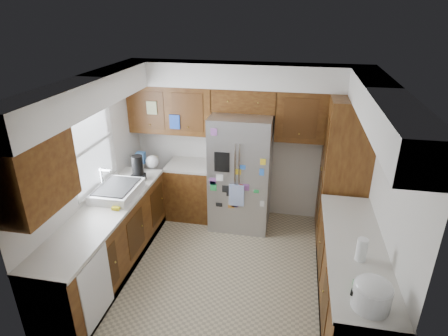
{
  "coord_description": "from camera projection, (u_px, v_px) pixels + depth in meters",
  "views": [
    {
      "loc": [
        0.76,
        -3.98,
        3.27
      ],
      "look_at": [
        -0.1,
        0.35,
        1.33
      ],
      "focal_mm": 30.0,
      "sensor_mm": 36.0,
      "label": 1
    }
  ],
  "objects": [
    {
      "name": "fridge",
      "position": [
        241.0,
        172.0,
        5.74
      ],
      "size": [
        0.9,
        0.79,
        1.8
      ],
      "color": "#9C9CA1",
      "rests_on": "ground"
    },
    {
      "name": "paper_towel",
      "position": [
        362.0,
        250.0,
        3.7
      ],
      "size": [
        0.11,
        0.11,
        0.24
      ],
      "primitive_type": "cylinder",
      "color": "white",
      "rests_on": "right_counter_run"
    },
    {
      "name": "room_shell",
      "position": [
        223.0,
        131.0,
        4.64
      ],
      "size": [
        3.64,
        3.24,
        2.52
      ],
      "color": "silver",
      "rests_on": "ground"
    },
    {
      "name": "left_counter_run",
      "position": [
        129.0,
        230.0,
        5.12
      ],
      "size": [
        1.36,
        3.2,
        0.92
      ],
      "color": "#3C1C0B",
      "rests_on": "ground"
    },
    {
      "name": "right_counter_run",
      "position": [
        350.0,
        283.0,
        4.16
      ],
      "size": [
        0.63,
        2.25,
        0.92
      ],
      "color": "#3C1C0B",
      "rests_on": "ground"
    },
    {
      "name": "sink_assembly",
      "position": [
        117.0,
        191.0,
        4.98
      ],
      "size": [
        0.52,
        0.75,
        0.37
      ],
      "color": "white",
      "rests_on": "left_counter_run"
    },
    {
      "name": "rice_cooker",
      "position": [
        372.0,
        293.0,
        3.11
      ],
      "size": [
        0.33,
        0.32,
        0.28
      ],
      "color": "white",
      "rests_on": "right_counter_run"
    },
    {
      "name": "pantry",
      "position": [
        344.0,
        171.0,
        5.36
      ],
      "size": [
        0.6,
        0.9,
        2.15
      ],
      "primitive_type": "cube",
      "color": "#3C1C0B",
      "rests_on": "ground"
    },
    {
      "name": "fridge_top_items",
      "position": [
        242.0,
        80.0,
        5.34
      ],
      "size": [
        0.68,
        0.3,
        0.26
      ],
      "color": "blue",
      "rests_on": "bridge_cabinet"
    },
    {
      "name": "floor",
      "position": [
        226.0,
        269.0,
        5.03
      ],
      "size": [
        3.6,
        3.6,
        0.0
      ],
      "primitive_type": "plane",
      "color": "tan",
      "rests_on": "ground"
    },
    {
      "name": "bridge_cabinet",
      "position": [
        245.0,
        99.0,
        5.51
      ],
      "size": [
        0.96,
        0.34,
        0.35
      ],
      "primitive_type": "cube",
      "color": "#3C1C0B",
      "rests_on": "fridge"
    },
    {
      "name": "left_counter_clutter",
      "position": [
        143.0,
        165.0,
        5.61
      ],
      "size": [
        0.42,
        0.89,
        0.38
      ],
      "color": "black",
      "rests_on": "left_counter_run"
    }
  ]
}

